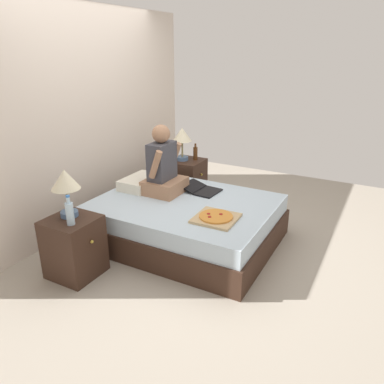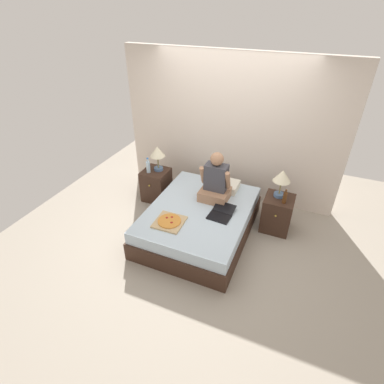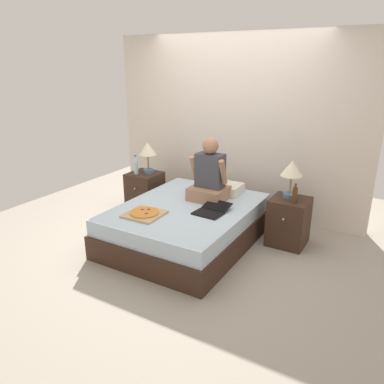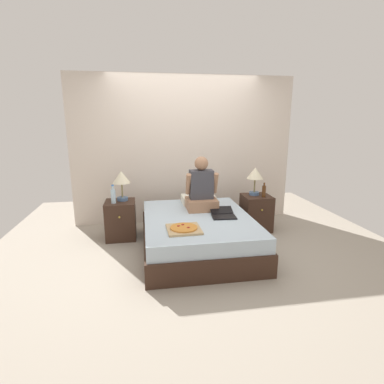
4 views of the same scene
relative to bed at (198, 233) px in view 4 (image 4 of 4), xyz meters
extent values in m
plane|color=#9E9384|center=(0.00, 0.00, -0.23)|extent=(5.80, 5.80, 0.00)
cube|color=beige|center=(0.00, 1.32, 1.02)|extent=(3.80, 0.12, 2.50)
cube|color=#382319|center=(0.00, 0.00, -0.09)|extent=(1.49, 1.92, 0.29)
cube|color=silver|center=(0.00, 0.00, 0.15)|extent=(1.45, 1.86, 0.19)
cube|color=#382319|center=(-1.08, 0.59, 0.06)|extent=(0.44, 0.44, 0.58)
sphere|color=gold|center=(-1.08, 0.35, 0.17)|extent=(0.03, 0.03, 0.03)
cylinder|color=#4C6B93|center=(-1.04, 0.64, 0.37)|extent=(0.16, 0.16, 0.05)
cylinder|color=olive|center=(-1.04, 0.64, 0.50)|extent=(0.02, 0.02, 0.22)
cone|color=beige|center=(-1.04, 0.64, 0.70)|extent=(0.26, 0.26, 0.18)
cylinder|color=silver|center=(-1.16, 0.50, 0.45)|extent=(0.07, 0.07, 0.20)
cylinder|color=silver|center=(-1.16, 0.50, 0.58)|extent=(0.03, 0.03, 0.06)
cylinder|color=blue|center=(-1.16, 0.50, 0.61)|extent=(0.04, 0.03, 0.02)
cube|color=#382319|center=(1.08, 0.59, 0.06)|extent=(0.44, 0.44, 0.58)
sphere|color=gold|center=(1.08, 0.35, 0.17)|extent=(0.03, 0.03, 0.03)
cylinder|color=#4C6B93|center=(1.05, 0.64, 0.37)|extent=(0.16, 0.16, 0.05)
cylinder|color=olive|center=(1.05, 0.64, 0.50)|extent=(0.02, 0.02, 0.22)
cone|color=beige|center=(1.05, 0.64, 0.70)|extent=(0.26, 0.26, 0.18)
cylinder|color=#512D14|center=(1.15, 0.49, 0.43)|extent=(0.06, 0.06, 0.18)
cylinder|color=#512D14|center=(1.15, 0.49, 0.55)|extent=(0.03, 0.03, 0.05)
cube|color=silver|center=(0.14, 0.68, 0.30)|extent=(0.52, 0.34, 0.12)
cube|color=#A37556|center=(0.12, 0.34, 0.32)|extent=(0.44, 0.40, 0.16)
cube|color=#3F3F47|center=(0.12, 0.37, 0.61)|extent=(0.34, 0.20, 0.42)
sphere|color=#A37556|center=(0.12, 0.37, 0.92)|extent=(0.20, 0.20, 0.20)
cylinder|color=#A37556|center=(-0.08, 0.32, 0.63)|extent=(0.07, 0.18, 0.32)
cylinder|color=#A37556|center=(0.32, 0.32, 0.63)|extent=(0.07, 0.18, 0.32)
cube|color=black|center=(0.34, -0.10, 0.25)|extent=(0.34, 0.24, 0.02)
cube|color=black|center=(0.36, 0.10, 0.28)|extent=(0.33, 0.22, 0.06)
cube|color=tan|center=(-0.26, -0.49, 0.25)|extent=(0.41, 0.41, 0.03)
cylinder|color=#CC7F33|center=(-0.26, -0.49, 0.27)|extent=(0.33, 0.33, 0.02)
cylinder|color=maroon|center=(-0.32, -0.45, 0.28)|extent=(0.04, 0.04, 0.00)
cylinder|color=maroon|center=(-0.21, -0.52, 0.28)|extent=(0.04, 0.04, 0.00)
cylinder|color=maroon|center=(-0.26, -0.41, 0.28)|extent=(0.04, 0.04, 0.00)
camera|label=1|loc=(-3.26, -1.85, 1.80)|focal=35.00mm
camera|label=2|loc=(1.33, -3.38, 2.92)|focal=28.00mm
camera|label=3|loc=(2.18, -3.58, 1.87)|focal=35.00mm
camera|label=4|loc=(-0.72, -3.85, 1.54)|focal=28.00mm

